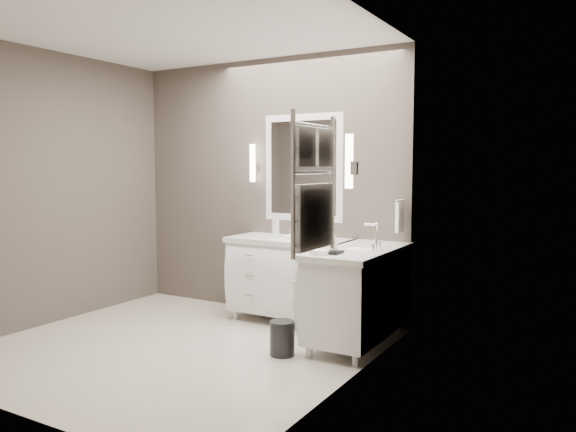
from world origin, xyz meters
The scene contains 21 objects.
floor centered at (0.00, 0.00, -0.01)m, with size 3.20×3.00×0.01m, color beige.
ceiling centered at (0.00, 0.00, 2.71)m, with size 3.20×3.00×0.01m, color white.
wall_back centered at (0.00, 1.50, 1.35)m, with size 3.20×0.01×2.70m, color #473F39.
wall_front centered at (0.00, -1.50, 1.35)m, with size 3.20×0.01×2.70m, color #473F39.
wall_left centered at (-1.60, 0.00, 1.35)m, with size 0.01×3.00×2.70m, color #473F39.
wall_right centered at (1.60, 0.00, 1.35)m, with size 0.01×3.00×2.70m, color #473F39.
vanity_back centered at (0.45, 1.23, 0.49)m, with size 1.24×0.59×0.97m.
vanity_right centered at (1.33, 0.90, 0.49)m, with size 0.59×1.24×0.97m.
mirror_back centered at (0.45, 1.49, 1.55)m, with size 0.90×0.02×1.10m.
mirror_right centered at (1.59, 0.80, 1.55)m, with size 0.02×0.90×1.10m.
sconce_back centered at (-0.13, 1.43, 1.59)m, with size 0.06×0.06×0.40m.
sconce_right centered at (1.53, 0.22, 1.59)m, with size 0.06×0.06×0.40m.
towel_bar_corner centered at (1.54, 1.36, 1.12)m, with size 0.03×0.22×0.30m.
towel_ladder centered at (1.55, -0.40, 1.39)m, with size 0.06×0.58×0.90m.
waste_bin centered at (0.90, 0.30, 0.14)m, with size 0.21×0.21×0.29m, color black.
amenity_tray_back centered at (0.61, 1.23, 0.86)m, with size 0.15×0.11×0.02m, color black.
amenity_tray_right centered at (1.26, 0.52, 0.86)m, with size 0.12×0.15×0.02m, color black.
water_bottle centered at (0.33, 1.15, 0.95)m, with size 0.07×0.07×0.21m, color silver.
soap_bottle_a centered at (0.58, 1.25, 0.94)m, with size 0.06×0.06×0.13m, color white.
soap_bottle_b centered at (0.64, 1.20, 0.92)m, with size 0.07×0.07×0.09m, color black.
soap_bottle_c centered at (1.26, 0.52, 0.95)m, with size 0.06×0.06×0.16m, color white.
Camera 1 is at (3.21, -3.60, 1.56)m, focal length 35.00 mm.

